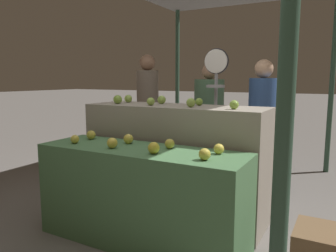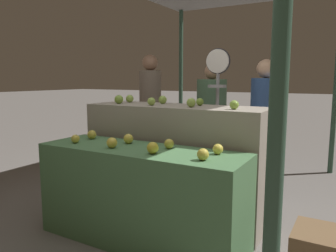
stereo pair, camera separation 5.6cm
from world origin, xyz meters
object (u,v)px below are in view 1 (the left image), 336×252
person_customer_left (148,104)px  person_customer_right (209,114)px  produce_scale (216,91)px  person_vendor_at_scale (262,118)px

person_customer_left → person_customer_right: person_customer_left is taller
produce_scale → person_customer_left: (-1.23, 0.55, -0.22)m
produce_scale → person_vendor_at_scale: size_ratio=1.07×
person_customer_left → person_customer_right: bearing=-140.9°
person_vendor_at_scale → person_customer_right: person_vendor_at_scale is taller
person_customer_left → person_customer_right: size_ratio=1.09×
person_vendor_at_scale → person_customer_left: bearing=-0.1°
produce_scale → person_vendor_at_scale: 0.62m
produce_scale → person_customer_left: person_customer_left is taller
person_vendor_at_scale → person_customer_right: (-0.79, 0.39, -0.03)m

